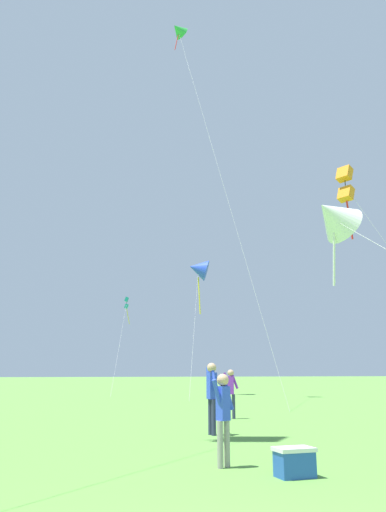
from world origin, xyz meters
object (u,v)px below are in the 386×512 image
(person_with_spool, at_px, (223,410))
(picnic_cooler, at_px, (294,462))
(kite_white_distant, at_px, (333,216))
(person_foreground_watcher, at_px, (212,391))
(kite_teal_box, at_px, (126,304))
(person_in_red_shirt, at_px, (231,389))
(kite_blue_delta, at_px, (198,269))
(kite_green_small, at_px, (178,30))
(kite_orange_box, at_px, (346,186))

(person_with_spool, distance_m, picnic_cooler, 1.49)
(kite_white_distant, bearing_deg, person_foreground_watcher, 167.99)
(kite_teal_box, height_order, person_in_red_shirt, kite_teal_box)
(kite_teal_box, xyz_separation_m, kite_blue_delta, (3.23, -11.79, 1.37))
(person_foreground_watcher, bearing_deg, kite_white_distant, -12.01)
(kite_blue_delta, height_order, person_foreground_watcher, kite_blue_delta)
(person_with_spool, xyz_separation_m, person_in_red_shirt, (3.71, 8.53, 0.08))
(person_foreground_watcher, distance_m, picnic_cooler, 5.53)
(kite_green_small, xyz_separation_m, kite_teal_box, (-0.05, 16.65, -18.15))
(kite_blue_delta, bearing_deg, kite_orange_box, -76.86)
(kite_green_small, distance_m, person_in_red_shirt, 28.83)
(kite_white_distant, height_order, kite_orange_box, kite_orange_box)
(person_with_spool, height_order, person_in_red_shirt, person_in_red_shirt)
(person_in_red_shirt, bearing_deg, kite_blue_delta, 74.31)
(kite_teal_box, relative_size, kite_white_distant, 1.33)
(kite_blue_delta, bearing_deg, picnic_cooler, -106.19)
(kite_green_small, bearing_deg, person_in_red_shirt, -98.57)
(kite_green_small, bearing_deg, kite_blue_delta, 56.77)
(kite_blue_delta, distance_m, person_with_spool, 30.01)
(person_foreground_watcher, bearing_deg, kite_green_small, 76.39)
(kite_white_distant, height_order, person_with_spool, kite_white_distant)
(kite_white_distant, relative_size, person_foreground_watcher, 4.96)
(kite_blue_delta, bearing_deg, person_in_red_shirt, -105.69)
(kite_white_distant, distance_m, person_foreground_watcher, 6.12)
(kite_blue_delta, bearing_deg, person_foreground_watcher, -108.22)
(picnic_cooler, bearing_deg, kite_orange_box, 50.40)
(picnic_cooler, bearing_deg, person_with_spool, 123.81)
(kite_green_small, relative_size, person_foreground_watcher, 14.77)
(kite_orange_box, bearing_deg, kite_white_distant, -128.27)
(kite_teal_box, height_order, kite_blue_delta, kite_blue_delta)
(person_in_red_shirt, xyz_separation_m, picnic_cooler, (-2.97, -9.63, -0.78))
(kite_blue_delta, height_order, person_in_red_shirt, kite_blue_delta)
(kite_teal_box, xyz_separation_m, kite_orange_box, (6.59, -26.20, 3.31))
(person_foreground_watcher, height_order, picnic_cooler, person_foreground_watcher)
(kite_green_small, xyz_separation_m, person_in_red_shirt, (-2.11, -13.97, -25.13))
(kite_green_small, height_order, kite_orange_box, kite_green_small)
(kite_orange_box, relative_size, person_with_spool, 8.01)
(kite_white_distant, xyz_separation_m, person_foreground_watcher, (-3.54, 0.75, -4.93))
(kite_teal_box, bearing_deg, kite_blue_delta, -74.68)
(person_with_spool, relative_size, person_in_red_shirt, 0.92)
(kite_blue_delta, bearing_deg, kite_green_small, -123.23)
(person_foreground_watcher, distance_m, person_with_spool, 4.55)
(kite_green_small, distance_m, picnic_cooler, 35.42)
(kite_white_distant, relative_size, person_in_red_shirt, 5.38)
(person_with_spool, bearing_deg, picnic_cooler, -56.19)
(kite_teal_box, distance_m, kite_white_distant, 35.64)
(person_foreground_watcher, xyz_separation_m, picnic_cooler, (-0.68, -5.42, -0.87))
(kite_orange_box, bearing_deg, kite_blue_delta, 103.14)
(kite_green_small, relative_size, kite_blue_delta, 2.60)
(person_foreground_watcher, bearing_deg, kite_blue_delta, 71.78)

